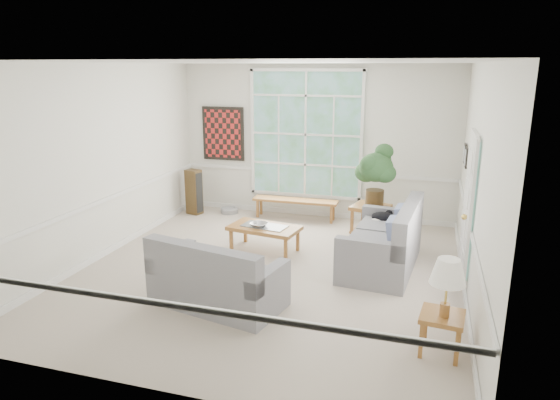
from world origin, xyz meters
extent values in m
cube|color=#AE9F90|center=(0.00, 0.00, -0.01)|extent=(5.50, 6.00, 0.01)
cube|color=white|center=(0.00, 0.00, 3.00)|extent=(5.50, 6.00, 0.02)
cube|color=silver|center=(0.00, 3.00, 1.50)|extent=(5.50, 0.02, 3.00)
cube|color=silver|center=(0.00, -3.00, 1.50)|extent=(5.50, 0.02, 3.00)
cube|color=silver|center=(-2.75, 0.00, 1.50)|extent=(0.02, 6.00, 3.00)
cube|color=silver|center=(2.75, 0.00, 1.50)|extent=(0.02, 6.00, 3.00)
cube|color=white|center=(-0.20, 2.96, 1.65)|extent=(2.30, 0.08, 2.40)
cube|color=white|center=(2.71, 0.60, 1.05)|extent=(0.08, 0.90, 2.10)
cube|color=white|center=(2.71, -0.03, 1.15)|extent=(0.08, 0.26, 1.90)
cube|color=maroon|center=(-1.95, 2.95, 1.60)|extent=(0.90, 0.06, 1.10)
cube|color=black|center=(2.71, 1.75, 1.55)|extent=(0.04, 0.26, 0.32)
cube|color=black|center=(2.71, 2.15, 1.55)|extent=(0.04, 0.26, 0.32)
cube|color=gray|center=(1.56, 0.64, 0.50)|extent=(1.12, 1.93, 1.00)
cube|color=gray|center=(-0.30, -1.20, 0.44)|extent=(1.78, 1.17, 0.89)
cube|color=#945F2B|center=(-0.34, 0.78, 0.21)|extent=(1.22, 0.79, 0.42)
imported|color=#9E9EA3|center=(-0.42, 0.73, 0.46)|extent=(0.41, 0.41, 0.08)
cube|color=#945F2B|center=(-0.32, 2.65, 0.20)|extent=(1.69, 0.35, 0.39)
cube|color=#945F2B|center=(1.24, 1.92, 0.30)|extent=(0.73, 0.73, 0.59)
cube|color=#945F2B|center=(2.40, -1.57, 0.23)|extent=(0.49, 0.49, 0.45)
cylinder|color=gray|center=(-1.73, 2.65, 0.06)|extent=(0.49, 0.49, 0.11)
cube|color=#412E16|center=(-2.40, 2.41, 0.46)|extent=(0.34, 0.29, 0.92)
ellipsoid|color=black|center=(1.51, 1.30, 0.60)|extent=(0.42, 0.33, 0.18)
camera|label=1|loc=(2.12, -6.56, 2.95)|focal=32.00mm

